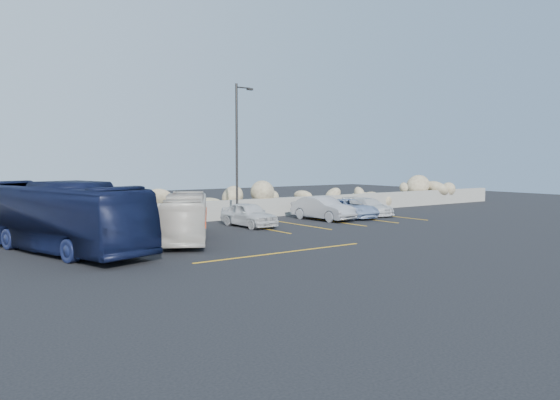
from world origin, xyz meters
TOP-DOWN VIEW (x-y plane):
  - ground at (0.00, 0.00)m, footprint 90.00×90.00m
  - seawall at (0.00, 12.00)m, footprint 60.00×0.40m
  - riprap_pile at (0.00, 13.20)m, footprint 54.00×2.80m
  - parking_lines at (4.64, 5.57)m, footprint 18.16×9.36m
  - lamppost at (2.56, 9.50)m, footprint 1.14×0.18m
  - vintage_bus at (-2.60, 5.64)m, footprint 5.26×7.65m
  - tour_coach at (-8.23, 5.74)m, footprint 4.99×10.48m
  - car_a at (2.48, 8.24)m, footprint 1.76×4.02m
  - car_b at (7.96, 8.36)m, footprint 1.88×4.48m
  - car_c at (12.34, 8.82)m, footprint 1.89×4.09m
  - car_d at (10.13, 8.36)m, footprint 2.02×4.36m

SIDE VIEW (x-z plane):
  - ground at x=0.00m, z-range 0.00..0.00m
  - parking_lines at x=4.64m, z-range 0.00..0.01m
  - car_c at x=12.34m, z-range 0.00..1.16m
  - seawall at x=0.00m, z-range 0.00..1.20m
  - car_d at x=10.13m, z-range 0.00..1.21m
  - car_a at x=2.48m, z-range 0.00..1.35m
  - car_b at x=7.96m, z-range 0.00..1.44m
  - vintage_bus at x=-2.60m, z-range 0.00..2.15m
  - riprap_pile at x=0.00m, z-range 0.00..2.60m
  - tour_coach at x=-8.23m, z-range 0.00..2.84m
  - lamppost at x=2.56m, z-range 0.30..8.30m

